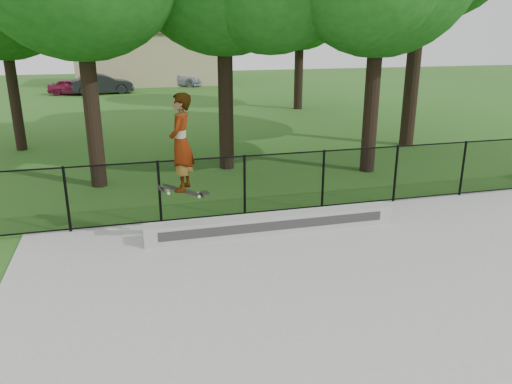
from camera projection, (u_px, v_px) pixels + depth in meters
ground at (476, 347)px, 7.18m from camera, size 100.00×100.00×0.00m
concrete_slab at (476, 345)px, 7.17m from camera, size 14.00×12.00×0.06m
grind_ledge at (273, 223)px, 11.01m from camera, size 5.59×0.40×0.42m
car_a at (72, 87)px, 34.49m from camera, size 3.35×2.01×1.07m
car_b at (102, 84)px, 34.94m from camera, size 3.97×2.01×1.38m
car_c at (176, 78)px, 39.82m from camera, size 4.24×3.09×1.22m
skater_airborne at (181, 144)px, 9.70m from camera, size 0.80×0.82×2.14m
chainlink_fence at (323, 179)px, 12.35m from camera, size 16.06×0.06×1.50m
distant_building at (153, 57)px, 40.94m from camera, size 12.40×6.40×4.30m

